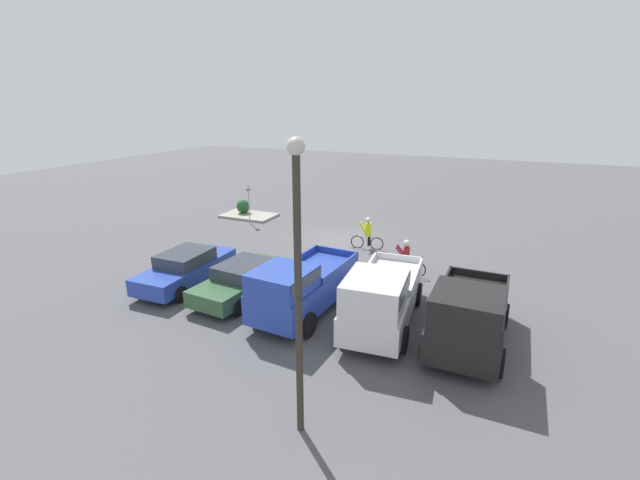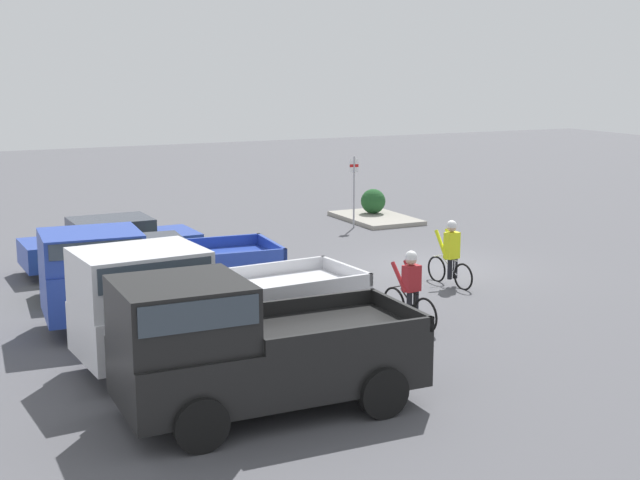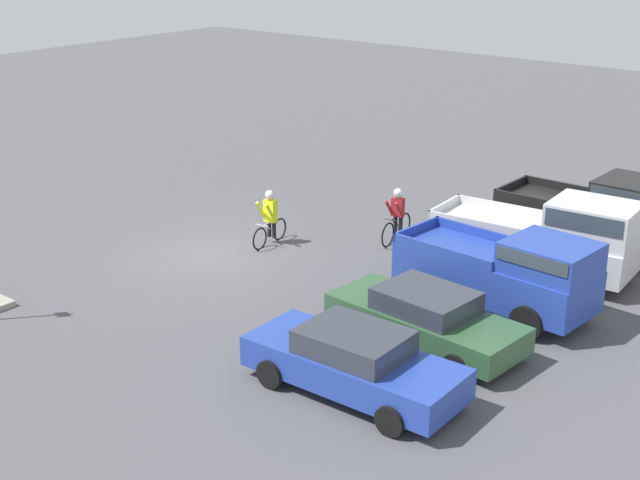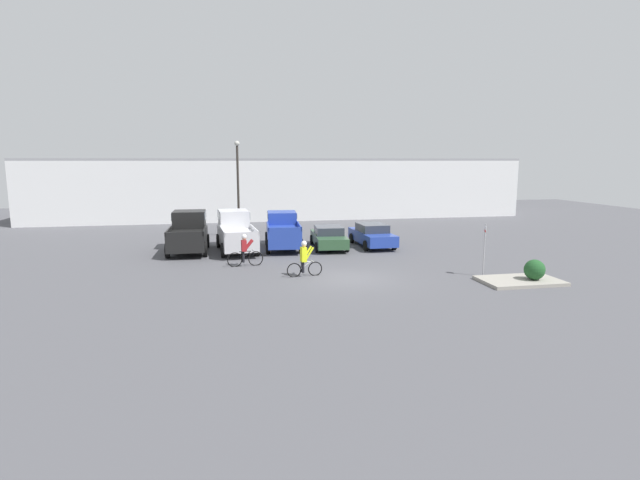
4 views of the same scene
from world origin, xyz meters
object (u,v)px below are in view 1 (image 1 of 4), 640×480
sedan_0 (244,279)px  cyclist_0 (368,233)px  sedan_1 (186,268)px  pickup_truck_2 (301,286)px  shrub (243,206)px  pickup_truck_1 (381,297)px  fire_lane_sign (249,200)px  cyclist_1 (405,258)px  lamppost (298,274)px  pickup_truck_0 (468,315)px

sedan_0 → cyclist_0: bearing=-110.5°
sedan_0 → sedan_1: sedan_1 is taller
pickup_truck_2 → shrub: pickup_truck_2 is taller
pickup_truck_1 → fire_lane_sign: fire_lane_sign is taller
fire_lane_sign → shrub: (1.55, -1.63, -0.88)m
cyclist_0 → sedan_1: bearing=53.0°
sedan_0 → pickup_truck_2: bearing=168.0°
cyclist_1 → fire_lane_sign: 11.68m
sedan_0 → lamppost: 8.38m
pickup_truck_2 → cyclist_1: 5.65m
lamppost → shrub: bearing=-52.7°
pickup_truck_2 → cyclist_0: bearing=-89.6°
pickup_truck_0 → cyclist_0: pickup_truck_0 is taller
sedan_1 → pickup_truck_1: bearing=177.7°
cyclist_0 → cyclist_1: size_ratio=0.93×
cyclist_1 → sedan_0: bearing=39.9°
cyclist_0 → pickup_truck_1: bearing=111.0°
cyclist_1 → pickup_truck_1: bearing=93.7°
pickup_truck_1 → lamppost: lamppost is taller
pickup_truck_0 → sedan_0: bearing=-3.8°
sedan_0 → sedan_1: 2.80m
sedan_0 → cyclist_1: bearing=-140.1°
fire_lane_sign → lamppost: size_ratio=0.37×
pickup_truck_0 → pickup_truck_1: (2.75, -0.16, -0.00)m
pickup_truck_1 → shrub: 16.70m
pickup_truck_0 → pickup_truck_1: size_ratio=0.87×
pickup_truck_1 → shrub: bearing=-40.6°
sedan_1 → lamppost: 10.32m
pickup_truck_1 → sedan_0: size_ratio=1.17×
pickup_truck_0 → lamppost: (3.13, 5.09, 2.74)m
sedan_0 → cyclist_1: 6.94m
shrub → sedan_0: bearing=123.8°
cyclist_0 → shrub: (9.74, -3.22, -0.26)m
fire_lane_sign → pickup_truck_0: bearing=145.9°
pickup_truck_0 → pickup_truck_2: bearing=0.3°
pickup_truck_0 → shrub: size_ratio=5.42×
pickup_truck_1 → cyclist_1: size_ratio=3.06×
pickup_truck_2 → cyclist_1: (-2.55, -5.04, -0.27)m
pickup_truck_1 → fire_lane_sign: 14.47m
cyclist_0 → sedan_0: bearing=69.5°
pickup_truck_0 → fire_lane_sign: size_ratio=1.98×
cyclist_1 → lamppost: 10.56m
pickup_truck_2 → sedan_1: 5.61m
pickup_truck_1 → lamppost: (0.38, 5.25, 2.74)m
pickup_truck_2 → sedan_0: pickup_truck_2 is taller
pickup_truck_0 → pickup_truck_2: (5.62, 0.03, -0.07)m
pickup_truck_0 → cyclist_0: size_ratio=2.86×
cyclist_0 → shrub: size_ratio=1.89×
pickup_truck_1 → shrub: pickup_truck_1 is taller
lamppost → pickup_truck_1: bearing=-94.1°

